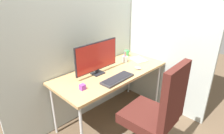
% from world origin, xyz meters
% --- Properties ---
extents(ground_plane, '(8.00, 8.00, 0.00)m').
position_xyz_m(ground_plane, '(0.00, 0.00, 0.00)').
color(ground_plane, brown).
extents(wall_back, '(2.55, 0.04, 2.80)m').
position_xyz_m(wall_back, '(0.00, 0.37, 1.40)').
color(wall_back, '#B7C1BC').
rests_on(wall_back, ground_plane).
extents(wall_side_right, '(0.04, 1.69, 2.80)m').
position_xyz_m(wall_side_right, '(0.80, -0.14, 1.40)').
color(wall_side_right, '#B7C1BC').
rests_on(wall_side_right, ground_plane).
extents(desk, '(1.54, 0.68, 0.73)m').
position_xyz_m(desk, '(0.00, 0.00, 0.69)').
color(desk, tan).
rests_on(desk, ground_plane).
extents(office_chair, '(0.59, 0.61, 1.12)m').
position_xyz_m(office_chair, '(-0.10, -0.77, 0.56)').
color(office_chair, black).
rests_on(office_chair, ground_plane).
extents(monitor, '(0.64, 0.12, 0.41)m').
position_xyz_m(monitor, '(-0.16, 0.08, 0.95)').
color(monitor, black).
rests_on(monitor, desk).
extents(keyboard, '(0.45, 0.18, 0.03)m').
position_xyz_m(keyboard, '(-0.11, -0.22, 0.75)').
color(keyboard, '#333338').
rests_on(keyboard, desk).
extents(mouse, '(0.08, 0.11, 0.04)m').
position_xyz_m(mouse, '(0.30, -0.20, 0.75)').
color(mouse, '#9EA0A5').
rests_on(mouse, desk).
extents(pen_holder, '(0.08, 0.08, 0.17)m').
position_xyz_m(pen_holder, '(0.38, 0.09, 0.78)').
color(pen_holder, silver).
rests_on(pen_holder, desk).
extents(notebook, '(0.23, 0.27, 0.02)m').
position_xyz_m(notebook, '(0.56, -0.01, 0.74)').
color(notebook, beige).
rests_on(notebook, desk).
extents(coffee_mug, '(0.11, 0.07, 0.09)m').
position_xyz_m(coffee_mug, '(0.57, 0.23, 0.78)').
color(coffee_mug, '#3FAD59').
rests_on(coffee_mug, desk).
extents(desk_clamp_accessory, '(0.05, 0.05, 0.06)m').
position_xyz_m(desk_clamp_accessory, '(-0.54, -0.11, 0.76)').
color(desk_clamp_accessory, purple).
rests_on(desk_clamp_accessory, desk).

